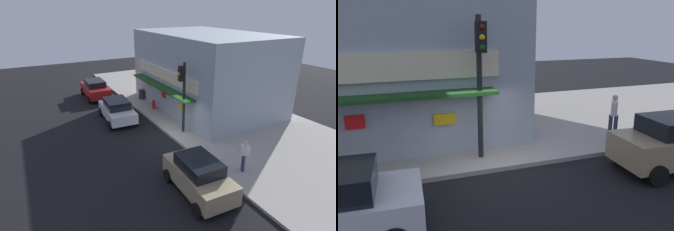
# 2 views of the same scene
# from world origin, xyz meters

# --- Properties ---
(ground_plane) EXTENTS (59.83, 59.83, 0.00)m
(ground_plane) POSITION_xyz_m (0.00, 0.00, 0.00)
(ground_plane) COLOR black
(sidewalk) EXTENTS (39.89, 10.48, 0.15)m
(sidewalk) POSITION_xyz_m (0.00, 5.24, 0.08)
(sidewalk) COLOR #A39E93
(sidewalk) RESTS_ON ground_plane
(corner_building) EXTENTS (12.02, 8.37, 6.04)m
(corner_building) POSITION_xyz_m (-3.93, 5.41, 3.17)
(corner_building) COLOR #9EA8B2
(corner_building) RESTS_ON sidewalk
(traffic_light) EXTENTS (0.32, 0.58, 4.71)m
(traffic_light) POSITION_xyz_m (-0.18, 0.97, 3.19)
(traffic_light) COLOR black
(traffic_light) RESTS_ON sidewalk
(pedestrian) EXTENTS (0.44, 0.50, 1.73)m
(pedestrian) POSITION_xyz_m (5.38, 1.29, 1.11)
(pedestrian) COLOR navy
(pedestrian) RESTS_ON sidewalk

